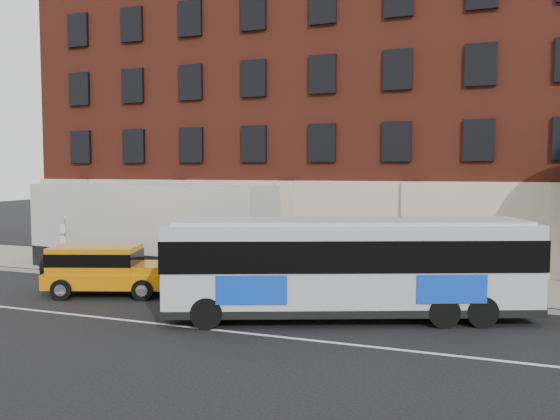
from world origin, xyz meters
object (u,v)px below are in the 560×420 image
(sign_pole, at_px, (64,242))
(yellow_suv, at_px, (104,267))
(city_bus, at_px, (350,264))
(shipping_container, at_px, (147,231))

(sign_pole, height_order, yellow_suv, sign_pole)
(city_bus, bearing_deg, shipping_container, 157.40)
(sign_pole, distance_m, shipping_container, 3.77)
(shipping_container, bearing_deg, sign_pole, -161.61)
(city_bus, relative_size, yellow_suv, 2.34)
(sign_pole, relative_size, yellow_suv, 0.51)
(shipping_container, bearing_deg, city_bus, -22.60)
(city_bus, bearing_deg, sign_pole, 167.46)
(sign_pole, height_order, city_bus, city_bus)
(sign_pole, bearing_deg, city_bus, -12.54)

